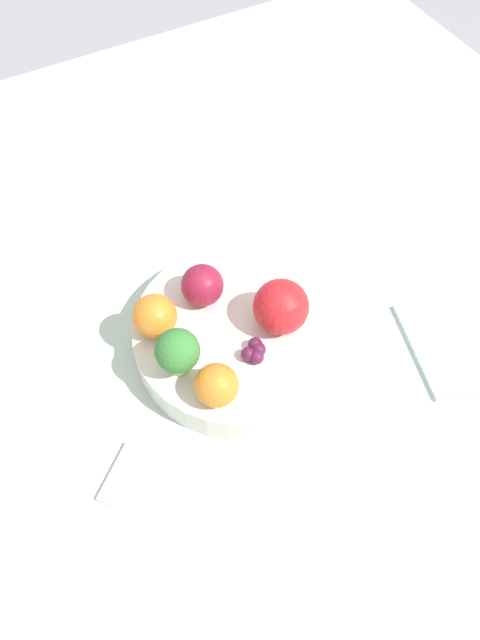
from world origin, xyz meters
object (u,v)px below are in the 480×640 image
(broccoli, at_px, (178,352))
(grape_cluster, at_px, (254,351))
(orange_back, at_px, (155,316))
(apple_red, at_px, (281,307))
(apple_green, at_px, (202,285))
(napkin, at_px, (479,338))
(orange_front, at_px, (216,385))
(bowl, at_px, (240,335))
(spoon, at_px, (119,474))

(broccoli, height_order, grape_cluster, broccoli)
(orange_back, bearing_deg, apple_red, 64.88)
(broccoli, relative_size, apple_green, 1.27)
(apple_green, bearing_deg, apple_red, 39.99)
(grape_cluster, bearing_deg, napkin, 71.29)
(orange_front, xyz_separation_m, orange_back, (-0.10, -0.02, 0.00))
(apple_red, distance_m, orange_front, 0.11)
(broccoli, bearing_deg, bowl, 103.26)
(bowl, height_order, spoon, bowl)
(napkin, bearing_deg, orange_back, -116.83)
(apple_green, relative_size, spoon, 0.80)
(orange_front, relative_size, orange_back, 0.93)
(bowl, bearing_deg, orange_back, -115.81)
(napkin, distance_m, spoon, 0.41)
(bowl, bearing_deg, napkin, 62.83)
(apple_red, height_order, spoon, apple_red)
(apple_green, relative_size, orange_back, 0.98)
(bowl, distance_m, grape_cluster, 0.05)
(broccoli, height_order, orange_front, broccoli)
(bowl, height_order, apple_red, apple_red)
(apple_red, bearing_deg, spoon, -74.37)
(apple_green, bearing_deg, grape_cluster, 8.30)
(apple_red, bearing_deg, napkin, 62.18)
(bowl, xyz_separation_m, apple_red, (0.02, 0.04, 0.05))
(broccoli, xyz_separation_m, orange_back, (-0.06, -0.00, -0.01))
(broccoli, bearing_deg, apple_green, 138.87)
(bowl, relative_size, grape_cluster, 7.94)
(apple_green, xyz_separation_m, orange_front, (0.11, -0.04, -0.00))
(bowl, xyz_separation_m, napkin, (0.12, 0.24, -0.02))
(broccoli, height_order, apple_red, same)
(orange_back, xyz_separation_m, spoon, (0.11, -0.10, -0.06))
(bowl, relative_size, broccoli, 3.94)
(orange_back, xyz_separation_m, grape_cluster, (0.08, 0.07, -0.02))
(grape_cluster, bearing_deg, bowl, 172.81)
(broccoli, xyz_separation_m, apple_red, (-0.00, 0.12, -0.01))
(apple_green, xyz_separation_m, spoon, (0.13, -0.16, -0.06))
(apple_green, height_order, napkin, apple_green)
(apple_red, bearing_deg, broccoli, -89.22)
(napkin, bearing_deg, apple_green, -124.06)
(apple_red, height_order, orange_front, apple_red)
(spoon, bearing_deg, napkin, 83.79)
(apple_red, xyz_separation_m, orange_front, (0.05, -0.10, -0.01))
(spoon, bearing_deg, apple_green, 129.16)
(bowl, xyz_separation_m, broccoli, (0.02, -0.08, 0.05))
(grape_cluster, relative_size, napkin, 0.16)
(apple_green, distance_m, orange_back, 0.06)
(orange_back, bearing_deg, bowl, 64.19)
(broccoli, distance_m, spoon, 0.13)
(bowl, height_order, napkin, bowl)
(bowl, xyz_separation_m, apple_green, (-0.05, -0.02, 0.04))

